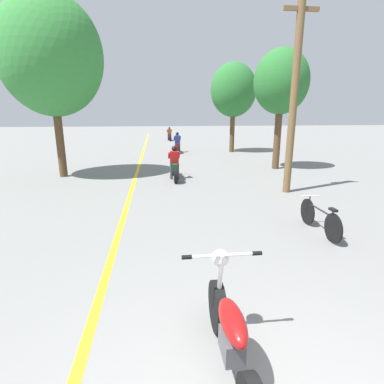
% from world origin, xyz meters
% --- Properties ---
extents(lane_stripe_center, '(0.14, 48.00, 0.01)m').
position_xyz_m(lane_stripe_center, '(-1.70, 12.91, 0.00)').
color(lane_stripe_center, yellow).
rests_on(lane_stripe_center, ground).
extents(utility_pole, '(1.10, 0.24, 6.19)m').
position_xyz_m(utility_pole, '(3.58, 7.92, 3.18)').
color(utility_pole, brown).
rests_on(utility_pole, ground).
extents(roadside_tree_right_near, '(2.51, 2.26, 5.43)m').
position_xyz_m(roadside_tree_right_near, '(4.91, 12.21, 3.94)').
color(roadside_tree_right_near, '#513A23').
rests_on(roadside_tree_right_near, ground).
extents(roadside_tree_right_far, '(3.01, 2.71, 5.81)m').
position_xyz_m(roadside_tree_right_far, '(4.38, 18.69, 4.05)').
color(roadside_tree_right_far, '#513A23').
rests_on(roadside_tree_right_far, ground).
extents(roadside_tree_left, '(3.98, 3.58, 7.04)m').
position_xyz_m(roadside_tree_left, '(-4.74, 11.51, 4.73)').
color(roadside_tree_left, '#513A23').
rests_on(roadside_tree_left, ground).
extents(motorcycle_foreground, '(0.90, 2.03, 1.12)m').
position_xyz_m(motorcycle_foreground, '(-0.12, 0.95, 0.45)').
color(motorcycle_foreground, black).
rests_on(motorcycle_foreground, ground).
extents(motorcycle_rider_lead, '(0.50, 2.18, 1.35)m').
position_xyz_m(motorcycle_rider_lead, '(-0.09, 10.45, 0.51)').
color(motorcycle_rider_lead, black).
rests_on(motorcycle_rider_lead, ground).
extents(motorcycle_rider_mid, '(0.50, 1.97, 1.36)m').
position_xyz_m(motorcycle_rider_mid, '(0.65, 18.84, 0.51)').
color(motorcycle_rider_mid, black).
rests_on(motorcycle_rider_mid, ground).
extents(motorcycle_rider_far, '(0.50, 2.10, 1.30)m').
position_xyz_m(motorcycle_rider_far, '(0.54, 28.08, 0.49)').
color(motorcycle_rider_far, black).
rests_on(motorcycle_rider_far, ground).
extents(bicycle_parked, '(0.44, 1.71, 0.73)m').
position_xyz_m(bicycle_parked, '(2.78, 4.39, 0.34)').
color(bicycle_parked, black).
rests_on(bicycle_parked, ground).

